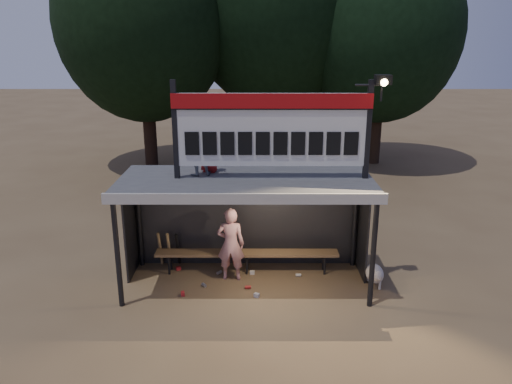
% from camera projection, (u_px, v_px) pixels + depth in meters
% --- Properties ---
extents(ground, '(80.00, 80.00, 0.00)m').
position_uv_depth(ground, '(247.00, 283.00, 10.53)').
color(ground, brown).
rests_on(ground, ground).
extents(player, '(0.60, 0.41, 1.60)m').
position_uv_depth(player, '(231.00, 244.00, 10.50)').
color(player, silver).
rests_on(player, ground).
extents(child_a, '(0.60, 0.53, 1.04)m').
position_uv_depth(child_a, '(197.00, 150.00, 9.87)').
color(child_a, slate).
rests_on(child_a, dugout_shelter).
extents(child_b, '(0.51, 0.40, 0.93)m').
position_uv_depth(child_b, '(209.00, 150.00, 10.12)').
color(child_b, maroon).
rests_on(child_b, dugout_shelter).
extents(dugout_shelter, '(5.10, 2.08, 2.32)m').
position_uv_depth(dugout_shelter, '(246.00, 197.00, 10.20)').
color(dugout_shelter, '#414144').
rests_on(dugout_shelter, ground).
extents(scoreboard_assembly, '(4.10, 0.27, 1.99)m').
position_uv_depth(scoreboard_assembly, '(275.00, 127.00, 9.52)').
color(scoreboard_assembly, black).
rests_on(scoreboard_assembly, dugout_shelter).
extents(bench, '(4.00, 0.35, 0.48)m').
position_uv_depth(bench, '(247.00, 254.00, 10.92)').
color(bench, brown).
rests_on(bench, ground).
extents(tree_left, '(6.46, 6.46, 9.27)m').
position_uv_depth(tree_left, '(143.00, 21.00, 18.41)').
color(tree_left, black).
rests_on(tree_left, ground).
extents(tree_mid, '(7.22, 7.22, 10.36)m').
position_uv_depth(tree_mid, '(277.00, 4.00, 19.64)').
color(tree_mid, '#321F16').
rests_on(tree_mid, ground).
extents(tree_right, '(6.08, 6.08, 8.72)m').
position_uv_depth(tree_right, '(382.00, 30.00, 18.98)').
color(tree_right, '#2F1E15').
rests_on(tree_right, ground).
extents(dog, '(0.36, 0.81, 0.49)m').
position_uv_depth(dog, '(375.00, 274.00, 10.34)').
color(dog, silver).
rests_on(dog, ground).
extents(bats, '(0.48, 0.33, 0.84)m').
position_uv_depth(bats, '(169.00, 249.00, 11.18)').
color(bats, olive).
rests_on(bats, ground).
extents(litter, '(2.77, 1.31, 0.08)m').
position_uv_depth(litter, '(230.00, 281.00, 10.56)').
color(litter, '#AD1D21').
rests_on(litter, ground).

